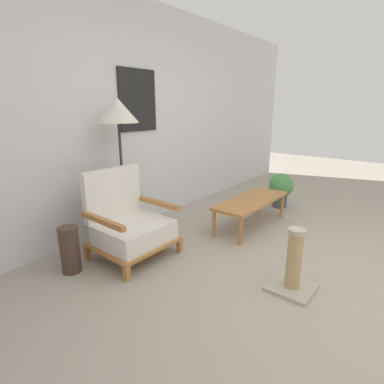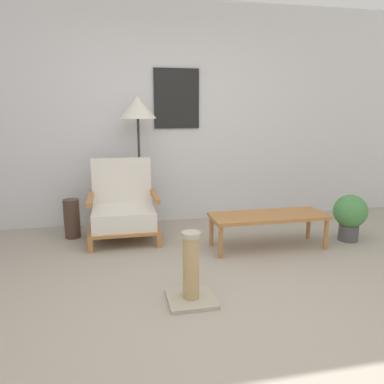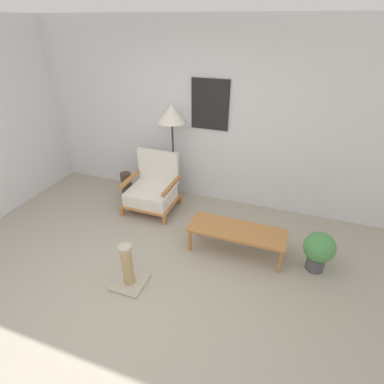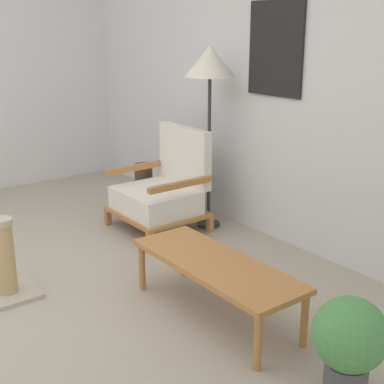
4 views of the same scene
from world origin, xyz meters
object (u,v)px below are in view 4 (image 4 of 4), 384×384
object	(u,v)px
armchair	(163,191)
potted_plant	(349,341)
vase	(144,186)
coffee_table	(215,268)
floor_lamp	(210,67)
scratching_post	(6,268)

from	to	relation	value
armchair	potted_plant	distance (m)	2.49
armchair	vase	size ratio (longest dim) A/B	2.00
vase	coffee_table	bearing A→B (deg)	-20.55
floor_lamp	armchair	bearing A→B (deg)	-121.78
coffee_table	vase	world-z (taller)	vase
coffee_table	potted_plant	distance (m)	0.96
armchair	scratching_post	bearing A→B (deg)	-73.89
floor_lamp	scratching_post	distance (m)	2.24
armchair	vase	bearing A→B (deg)	164.24
coffee_table	vase	size ratio (longest dim) A/B	2.73
vase	scratching_post	bearing A→B (deg)	-59.16
potted_plant	vase	bearing A→B (deg)	166.15
floor_lamp	scratching_post	size ratio (longest dim) A/B	2.88
coffee_table	potted_plant	xyz separation A→B (m)	(0.96, 0.02, -0.02)
armchair	coffee_table	distance (m)	1.58
scratching_post	coffee_table	bearing A→B (deg)	42.72
potted_plant	armchair	bearing A→B (deg)	166.60
armchair	floor_lamp	distance (m)	1.14
armchair	potted_plant	xyz separation A→B (m)	(2.42, -0.58, -0.04)
armchair	vase	world-z (taller)	armchair
coffee_table	vase	xyz separation A→B (m)	(-2.03, 0.76, -0.10)
floor_lamp	potted_plant	distance (m)	2.63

